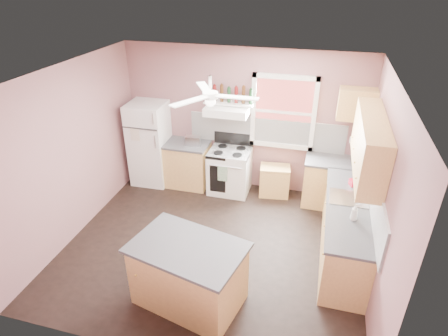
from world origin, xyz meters
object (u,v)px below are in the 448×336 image
(stove, at_px, (230,171))
(cart, at_px, (274,182))
(toaster, at_px, (193,141))
(refrigerator, at_px, (150,144))
(island, at_px, (189,275))

(stove, relative_size, cart, 1.56)
(stove, bearing_deg, toaster, -179.39)
(toaster, bearing_deg, stove, -5.77)
(cart, bearing_deg, toaster, 175.48)
(refrigerator, distance_m, island, 3.34)
(refrigerator, relative_size, stove, 1.92)
(island, bearing_deg, refrigerator, 135.95)
(refrigerator, xyz_separation_m, cart, (2.48, 0.09, -0.55))
(refrigerator, relative_size, toaster, 5.89)
(refrigerator, relative_size, island, 1.27)
(refrigerator, distance_m, stove, 1.67)
(cart, distance_m, island, 2.96)
(stove, bearing_deg, refrigerator, -179.47)
(refrigerator, distance_m, toaster, 0.92)
(cart, relative_size, island, 0.42)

